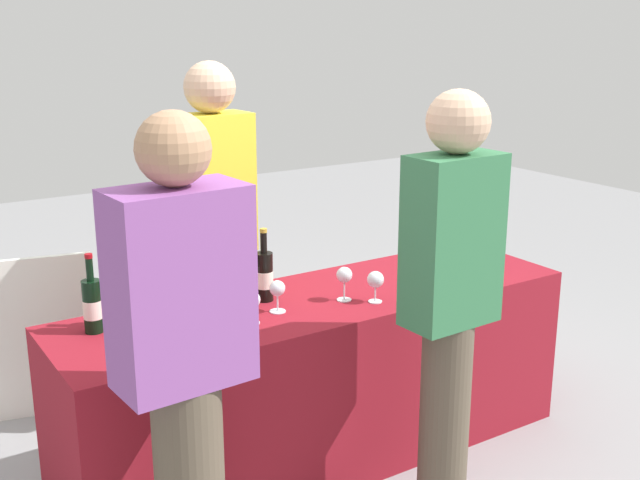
{
  "coord_description": "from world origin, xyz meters",
  "views": [
    {
      "loc": [
        -1.69,
        -2.63,
        1.86
      ],
      "look_at": [
        0.0,
        0.0,
        0.99
      ],
      "focal_mm": 44.31,
      "sensor_mm": 36.0,
      "label": 1
    }
  ],
  "objects_px": {
    "menu_board": "(37,338)",
    "server_pouring": "(215,229)",
    "wine_bottle_0": "(92,305)",
    "wine_glass_3": "(344,276)",
    "wine_glass_4": "(375,280)",
    "ice_bucket": "(467,244)",
    "guest_1": "(450,295)",
    "wine_bottle_2": "(232,279)",
    "wine_bottle_3": "(264,275)",
    "wine_glass_2": "(277,290)",
    "wine_bottle_1": "(128,299)",
    "guest_0": "(184,359)",
    "wine_glass_0": "(153,325)",
    "wine_glass_1": "(252,301)"
  },
  "relations": [
    {
      "from": "wine_bottle_0",
      "to": "guest_0",
      "type": "height_order",
      "value": "guest_0"
    },
    {
      "from": "wine_bottle_1",
      "to": "guest_1",
      "type": "bearing_deg",
      "value": -39.76
    },
    {
      "from": "wine_glass_4",
      "to": "wine_glass_2",
      "type": "bearing_deg",
      "value": 163.26
    },
    {
      "from": "wine_glass_4",
      "to": "ice_bucket",
      "type": "bearing_deg",
      "value": 14.16
    },
    {
      "from": "wine_glass_1",
      "to": "ice_bucket",
      "type": "xyz_separation_m",
      "value": [
        1.2,
        0.1,
        0.02
      ]
    },
    {
      "from": "wine_glass_3",
      "to": "guest_1",
      "type": "xyz_separation_m",
      "value": [
        0.07,
        -0.56,
        0.07
      ]
    },
    {
      "from": "wine_glass_4",
      "to": "menu_board",
      "type": "height_order",
      "value": "wine_glass_4"
    },
    {
      "from": "server_pouring",
      "to": "wine_glass_4",
      "type": "bearing_deg",
      "value": 114.01
    },
    {
      "from": "ice_bucket",
      "to": "server_pouring",
      "type": "distance_m",
      "value": 1.18
    },
    {
      "from": "wine_bottle_0",
      "to": "wine_glass_3",
      "type": "bearing_deg",
      "value": -12.69
    },
    {
      "from": "wine_glass_3",
      "to": "guest_1",
      "type": "relative_size",
      "value": 0.09
    },
    {
      "from": "server_pouring",
      "to": "guest_1",
      "type": "relative_size",
      "value": 1.03
    },
    {
      "from": "wine_bottle_1",
      "to": "guest_1",
      "type": "height_order",
      "value": "guest_1"
    },
    {
      "from": "wine_glass_2",
      "to": "menu_board",
      "type": "xyz_separation_m",
      "value": [
        -0.7,
        1.1,
        -0.43
      ]
    },
    {
      "from": "server_pouring",
      "to": "guest_0",
      "type": "distance_m",
      "value": 1.28
    },
    {
      "from": "menu_board",
      "to": "wine_glass_2",
      "type": "bearing_deg",
      "value": -45.23
    },
    {
      "from": "wine_bottle_2",
      "to": "guest_1",
      "type": "relative_size",
      "value": 0.19
    },
    {
      "from": "wine_bottle_3",
      "to": "wine_glass_3",
      "type": "height_order",
      "value": "wine_bottle_3"
    },
    {
      "from": "guest_0",
      "to": "wine_bottle_2",
      "type": "bearing_deg",
      "value": 49.94
    },
    {
      "from": "wine_bottle_1",
      "to": "wine_bottle_2",
      "type": "xyz_separation_m",
      "value": [
        0.44,
        -0.0,
        -0.0
      ]
    },
    {
      "from": "guest_0",
      "to": "ice_bucket",
      "type": "bearing_deg",
      "value": 15.06
    },
    {
      "from": "wine_bottle_2",
      "to": "wine_glass_0",
      "type": "xyz_separation_m",
      "value": [
        -0.43,
        -0.24,
        -0.02
      ]
    },
    {
      "from": "wine_glass_4",
      "to": "menu_board",
      "type": "distance_m",
      "value": 1.7
    },
    {
      "from": "guest_0",
      "to": "wine_bottle_3",
      "type": "bearing_deg",
      "value": 42.42
    },
    {
      "from": "wine_bottle_3",
      "to": "ice_bucket",
      "type": "relative_size",
      "value": 1.44
    },
    {
      "from": "guest_1",
      "to": "wine_bottle_1",
      "type": "bearing_deg",
      "value": 137.8
    },
    {
      "from": "wine_bottle_0",
      "to": "guest_1",
      "type": "xyz_separation_m",
      "value": [
        1.05,
        -0.79,
        0.07
      ]
    },
    {
      "from": "wine_bottle_2",
      "to": "server_pouring",
      "type": "height_order",
      "value": "server_pouring"
    },
    {
      "from": "menu_board",
      "to": "wine_bottle_3",
      "type": "bearing_deg",
      "value": -40.54
    },
    {
      "from": "menu_board",
      "to": "server_pouring",
      "type": "bearing_deg",
      "value": -23.15
    },
    {
      "from": "wine_bottle_0",
      "to": "wine_glass_1",
      "type": "height_order",
      "value": "wine_bottle_0"
    },
    {
      "from": "wine_glass_1",
      "to": "wine_bottle_0",
      "type": "bearing_deg",
      "value": 155.41
    },
    {
      "from": "wine_bottle_1",
      "to": "wine_glass_2",
      "type": "xyz_separation_m",
      "value": [
        0.55,
        -0.17,
        -0.02
      ]
    },
    {
      "from": "guest_1",
      "to": "wine_glass_3",
      "type": "bearing_deg",
      "value": 94.52
    },
    {
      "from": "wine_glass_3",
      "to": "menu_board",
      "type": "bearing_deg",
      "value": 131.47
    },
    {
      "from": "guest_1",
      "to": "ice_bucket",
      "type": "bearing_deg",
      "value": 40.65
    },
    {
      "from": "wine_bottle_1",
      "to": "wine_glass_0",
      "type": "relative_size",
      "value": 2.55
    },
    {
      "from": "wine_glass_0",
      "to": "wine_glass_3",
      "type": "bearing_deg",
      "value": 2.93
    },
    {
      "from": "wine_glass_4",
      "to": "wine_bottle_2",
      "type": "bearing_deg",
      "value": 150.71
    },
    {
      "from": "server_pouring",
      "to": "guest_1",
      "type": "height_order",
      "value": "server_pouring"
    },
    {
      "from": "ice_bucket",
      "to": "guest_0",
      "type": "xyz_separation_m",
      "value": [
        -1.68,
        -0.57,
        0.03
      ]
    },
    {
      "from": "wine_glass_3",
      "to": "wine_glass_4",
      "type": "xyz_separation_m",
      "value": [
        0.1,
        -0.09,
        -0.01
      ]
    },
    {
      "from": "wine_bottle_1",
      "to": "ice_bucket",
      "type": "height_order",
      "value": "wine_bottle_1"
    },
    {
      "from": "wine_bottle_2",
      "to": "wine_bottle_3",
      "type": "xyz_separation_m",
      "value": [
        0.14,
        -0.02,
        -0.0
      ]
    },
    {
      "from": "wine_glass_3",
      "to": "ice_bucket",
      "type": "relative_size",
      "value": 0.67
    },
    {
      "from": "wine_glass_2",
      "to": "wine_glass_3",
      "type": "xyz_separation_m",
      "value": [
        0.3,
        -0.03,
        0.01
      ]
    },
    {
      "from": "wine_glass_2",
      "to": "wine_glass_4",
      "type": "bearing_deg",
      "value": -16.74
    },
    {
      "from": "wine_bottle_0",
      "to": "wine_glass_3",
      "type": "height_order",
      "value": "wine_bottle_0"
    },
    {
      "from": "wine_bottle_1",
      "to": "wine_bottle_2",
      "type": "bearing_deg",
      "value": -0.16
    },
    {
      "from": "wine_glass_3",
      "to": "server_pouring",
      "type": "relative_size",
      "value": 0.09
    }
  ]
}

